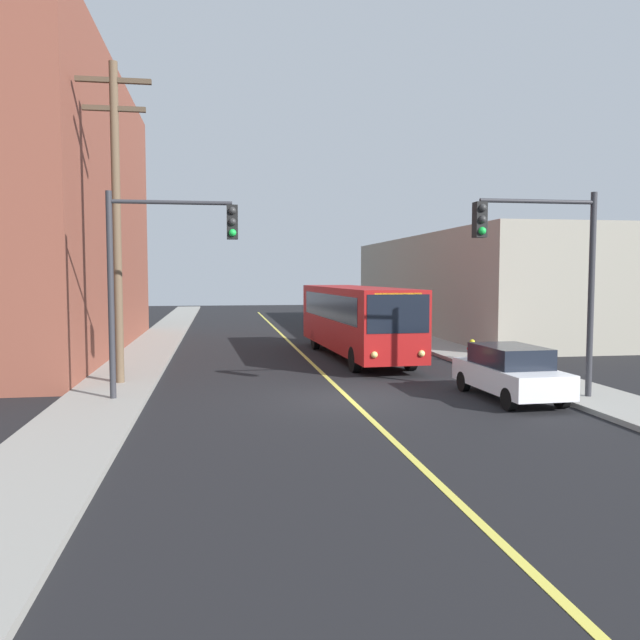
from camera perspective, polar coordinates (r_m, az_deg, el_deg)
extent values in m
plane|color=black|center=(19.33, 2.64, -7.10)|extent=(120.00, 120.00, 0.00)
cube|color=gray|center=(29.00, -15.74, -3.35)|extent=(2.50, 90.00, 0.15)
cube|color=gray|center=(30.87, 12.11, -2.84)|extent=(2.50, 90.00, 0.15)
cube|color=#D8CC4C|center=(33.99, -2.50, -2.24)|extent=(0.16, 60.00, 0.01)
cube|color=brown|center=(33.36, -26.16, 8.83)|extent=(10.00, 22.90, 13.49)
cube|color=black|center=(32.21, -17.41, 0.07)|extent=(0.06, 16.03, 1.30)
cube|color=black|center=(32.15, -17.53, 5.77)|extent=(0.06, 16.03, 1.30)
cube|color=black|center=(32.42, -17.65, 11.43)|extent=(0.06, 16.03, 1.30)
cube|color=black|center=(32.99, -17.78, 16.95)|extent=(0.06, 16.03, 1.30)
cube|color=gray|center=(44.57, 15.28, 3.13)|extent=(12.00, 27.88, 6.24)
cube|color=black|center=(42.51, 7.90, 1.15)|extent=(0.06, 19.52, 1.30)
cube|color=maroon|center=(28.62, 3.17, 0.23)|extent=(3.12, 12.11, 2.75)
cube|color=black|center=(22.87, 7.05, 0.55)|extent=(2.35, 0.19, 1.40)
cube|color=black|center=(34.39, 0.60, 1.92)|extent=(2.30, 0.19, 1.10)
cube|color=black|center=(28.29, 0.72, 1.25)|extent=(0.55, 10.19, 1.10)
cube|color=black|center=(28.94, 5.58, 1.30)|extent=(0.55, 10.19, 1.10)
cube|color=orange|center=(22.86, 7.06, 2.05)|extent=(1.79, 0.15, 0.30)
sphere|color=#F9D872|center=(22.70, 4.92, -3.14)|extent=(0.24, 0.24, 0.24)
sphere|color=#F9D872|center=(23.27, 9.14, -3.00)|extent=(0.24, 0.24, 0.24)
cylinder|color=black|center=(24.42, 3.16, -3.56)|extent=(0.35, 1.01, 1.00)
cylinder|color=black|center=(25.10, 8.14, -3.39)|extent=(0.35, 1.01, 1.00)
cylinder|color=black|center=(31.87, -0.42, -1.76)|extent=(0.35, 1.01, 1.00)
cylinder|color=black|center=(32.39, 3.48, -1.68)|extent=(0.35, 1.01, 1.00)
cube|color=silver|center=(19.97, 16.69, -4.95)|extent=(1.97, 4.47, 0.70)
cube|color=black|center=(19.88, 16.73, -3.10)|extent=(1.71, 2.52, 0.60)
cylinder|color=black|center=(18.35, 16.66, -6.85)|extent=(0.24, 0.65, 0.64)
cylinder|color=black|center=(19.15, 20.92, -6.50)|extent=(0.24, 0.65, 0.64)
cylinder|color=black|center=(21.01, 12.81, -5.41)|extent=(0.24, 0.65, 0.64)
cylinder|color=black|center=(21.70, 16.69, -5.18)|extent=(0.24, 0.65, 0.64)
cylinder|color=brown|center=(22.11, -17.84, 8.17)|extent=(0.28, 0.28, 10.50)
cube|color=#4C3D2D|center=(22.93, -18.10, 19.83)|extent=(2.40, 0.16, 0.16)
cube|color=#4C3D2D|center=(22.70, -18.05, 17.64)|extent=(2.00, 0.16, 0.16)
cylinder|color=#2D2D33|center=(19.27, -18.31, 2.10)|extent=(0.18, 0.18, 6.00)
cylinder|color=#2D2D33|center=(19.18, -13.24, 10.27)|extent=(3.50, 0.12, 0.12)
cube|color=black|center=(19.08, -7.90, 8.71)|extent=(0.32, 0.36, 1.00)
sphere|color=#2D2D2D|center=(18.92, -7.90, 9.73)|extent=(0.22, 0.22, 0.22)
sphere|color=#2D2D2D|center=(18.89, -7.89, 8.76)|extent=(0.22, 0.22, 0.22)
sphere|color=green|center=(18.87, -7.88, 7.79)|extent=(0.22, 0.22, 0.22)
cylinder|color=#2D2D33|center=(20.24, 23.22, 2.06)|extent=(0.18, 0.18, 6.00)
cylinder|color=#2D2D33|center=(19.47, 19.02, 10.06)|extent=(3.50, 0.12, 0.12)
cube|color=black|center=(18.67, 14.18, 8.73)|extent=(0.32, 0.36, 1.00)
sphere|color=#2D2D2D|center=(18.52, 14.43, 9.76)|extent=(0.22, 0.22, 0.22)
sphere|color=#2D2D2D|center=(18.49, 14.42, 8.77)|extent=(0.22, 0.22, 0.22)
sphere|color=green|center=(18.47, 14.40, 7.78)|extent=(0.22, 0.22, 0.22)
cylinder|color=red|center=(27.96, 13.53, -2.70)|extent=(0.26, 0.26, 0.70)
sphere|color=gold|center=(27.92, 13.54, -1.95)|extent=(0.24, 0.24, 0.24)
cylinder|color=red|center=(27.89, 13.23, -2.50)|extent=(0.12, 0.10, 0.10)
cylinder|color=red|center=(28.01, 13.83, -2.49)|extent=(0.12, 0.10, 0.10)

